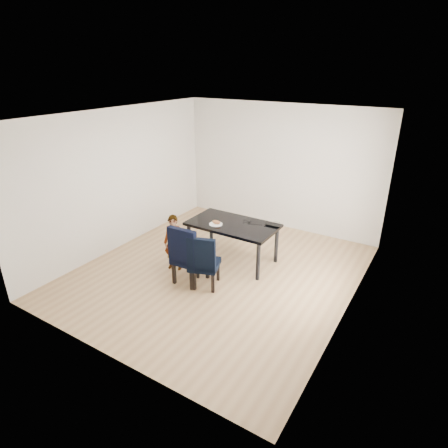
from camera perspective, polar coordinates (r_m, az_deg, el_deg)
The scene contains 14 objects.
floor at distance 6.74m, azimuth -0.90°, elevation -7.27°, with size 4.50×5.00×0.01m, color tan.
ceiling at distance 5.85m, azimuth -1.07°, elevation 16.25°, with size 4.50×5.00×0.01m, color white.
wall_back at distance 8.29m, azimuth 8.50°, elevation 8.54°, with size 4.50×0.01×2.70m, color silver.
wall_front at distance 4.45m, azimuth -18.73°, elevation -5.76°, with size 4.50×0.01×2.70m, color white.
wall_left at distance 7.57m, azimuth -15.61°, elevation 6.52°, with size 0.01×5.00×2.70m, color silver.
wall_right at distance 5.38m, azimuth 19.70°, elevation -0.79°, with size 0.01×5.00×2.70m, color silver.
dining_table at distance 6.94m, azimuth 1.30°, elevation -2.78°, with size 1.60×0.90×0.75m, color black.
chair_left at distance 6.25m, azimuth -5.16°, elevation -4.47°, with size 0.50×0.52×1.05m, color black.
chair_right at distance 6.13m, azimuth -2.96°, elevation -5.49°, with size 0.45×0.47×0.94m, color black.
child at distance 6.66m, azimuth -7.62°, elevation -2.84°, with size 0.37×0.25×1.02m, color orange.
plate at distance 6.74m, azimuth -1.27°, elevation -0.01°, with size 0.24×0.24×0.01m, color white.
sandwich at distance 6.72m, azimuth -1.17°, elevation 0.29°, with size 0.17×0.08×0.07m, color #A5643A.
laptop at distance 6.78m, azimuth 7.80°, elevation -0.02°, with size 0.33×0.21×0.03m, color black.
cable_tangle at distance 6.81m, azimuth 3.48°, elevation 0.18°, with size 0.14×0.14×0.01m, color black.
Camera 1 is at (3.14, -4.89, 3.41)m, focal length 30.00 mm.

